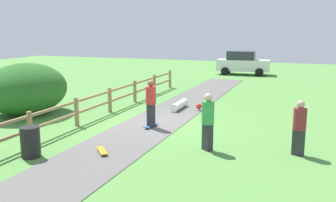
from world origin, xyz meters
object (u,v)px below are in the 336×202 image
Objects in this scene: trash_bin at (30,142)px; bystander_green at (208,119)px; skater_fallen at (181,105)px; parked_car_white at (243,63)px; bystander_maroon at (299,125)px; skater_riding at (151,101)px; bush_large at (26,89)px; skateboard_loose at (102,151)px.

bystander_green reaches higher than trash_bin.
skater_fallen is 14.70m from parked_car_white.
skater_fallen is at bearing 137.54° from bystander_maroon.
trash_bin is 0.50× the size of skater_riding.
parked_car_white is at bearing 84.03° from trash_bin.
skater_riding is 18.20m from parked_car_white.
skater_riding is 1.09× the size of bystander_maroon.
skater_fallen is at bearing 28.72° from bush_large.
parked_car_white reaches higher than skateboard_loose.
trash_bin is 0.21× the size of parked_car_white.
trash_bin is at bearing -104.28° from skater_fallen.
bystander_maroon is 0.38× the size of parked_car_white.
parked_car_white is at bearing 96.53° from bystander_green.
bush_large reaches higher than trash_bin.
parked_car_white is (-4.91, 19.52, 0.06)m from bystander_maroon.
skateboard_loose is (5.79, -3.49, -1.03)m from bush_large.
skater_riding is 5.45m from bystander_maroon.
skateboard_loose is 21.47m from parked_car_white.
bystander_green is 1.08× the size of bystander_maroon.
skater_riding reaches higher than bystander_maroon.
trash_bin reaches higher than skater_fallen.
trash_bin is at bearing -95.97° from parked_car_white.
trash_bin is 2.06m from skateboard_loose.
trash_bin reaches higher than skateboard_loose.
skater_riding reaches higher than skater_fallen.
bystander_green is at bearing -83.47° from parked_car_white.
skater_riding is 3.39m from skateboard_loose.
trash_bin is at bearing -114.98° from skater_riding.
bush_large reaches higher than bystander_maroon.
skater_fallen reaches higher than skateboard_loose.
bystander_green is 20.15m from parked_car_white.
bush_large is at bearing 148.95° from skateboard_loose.
trash_bin is at bearing -150.92° from skateboard_loose.
parked_car_white is (0.57, 21.45, 0.87)m from skateboard_loose.
skateboard_loose is 5.87m from bystander_maroon.
parked_car_white is at bearing 70.50° from bush_large.
skateboard_loose is 3.32m from bystander_green.
bush_large is 4.31× the size of trash_bin.
bush_large is 0.91× the size of parked_car_white.
bush_large is 6.05m from trash_bin.
skater_fallen is 7.20m from bystander_maroon.
bystander_green is (2.86, 1.43, 0.89)m from skateboard_loose.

